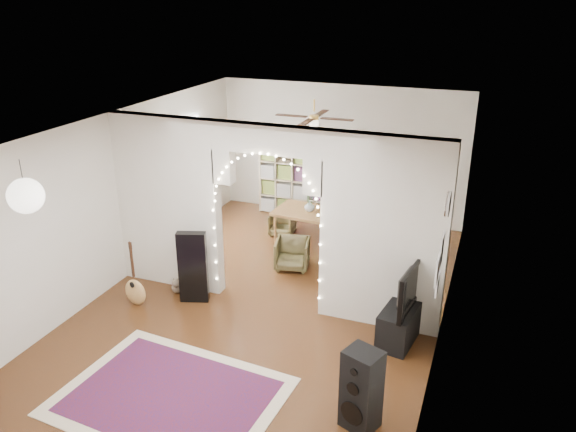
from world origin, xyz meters
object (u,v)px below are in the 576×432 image
(bookcase, at_px, (295,180))
(dining_chair_left, at_px, (282,224))
(media_console, at_px, (402,320))
(floor_speaker, at_px, (361,390))
(dining_table, at_px, (309,215))
(dining_chair_right, at_px, (292,254))
(acoustic_guitar, at_px, (134,282))

(bookcase, relative_size, dining_chair_left, 3.19)
(media_console, bearing_deg, floor_speaker, -85.17)
(dining_table, bearing_deg, dining_chair_right, -88.31)
(dining_table, bearing_deg, dining_chair_left, 149.72)
(media_console, relative_size, dining_table, 0.79)
(bookcase, xyz_separation_m, dining_chair_left, (0.16, -1.10, -0.54))
(floor_speaker, bearing_deg, bookcase, 137.41)
(dining_chair_left, xyz_separation_m, dining_chair_right, (0.67, -1.25, 0.04))
(floor_speaker, bearing_deg, dining_chair_right, 142.26)
(dining_chair_left, bearing_deg, bookcase, 91.56)
(acoustic_guitar, relative_size, bookcase, 0.58)
(floor_speaker, height_order, media_console, floor_speaker)
(acoustic_guitar, xyz_separation_m, floor_speaker, (3.72, -1.27, 0.09))
(media_console, bearing_deg, dining_table, 142.11)
(dining_chair_left, relative_size, dining_chair_right, 0.83)
(acoustic_guitar, xyz_separation_m, dining_table, (1.79, 2.73, 0.30))
(bookcase, bearing_deg, dining_chair_left, -75.18)
(acoustic_guitar, height_order, media_console, acoustic_guitar)
(floor_speaker, xyz_separation_m, dining_table, (-1.94, 4.00, 0.21))
(dining_chair_left, height_order, dining_chair_right, dining_chair_right)
(floor_speaker, relative_size, dining_chair_left, 2.01)
(bookcase, xyz_separation_m, dining_chair_right, (0.82, -2.36, -0.49))
(media_console, height_order, dining_chair_left, media_console)
(media_console, relative_size, dining_chair_left, 2.13)
(bookcase, height_order, dining_chair_left, bookcase)
(dining_chair_left, bearing_deg, media_console, -50.30)
(dining_chair_right, bearing_deg, acoustic_guitar, -144.29)
(acoustic_guitar, bearing_deg, media_console, 29.17)
(floor_speaker, xyz_separation_m, dining_chair_right, (-1.97, 3.23, -0.21))
(acoustic_guitar, relative_size, dining_chair_left, 1.85)
(acoustic_guitar, bearing_deg, dining_chair_left, 92.08)
(floor_speaker, distance_m, dining_chair_left, 5.21)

